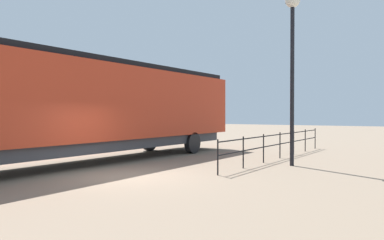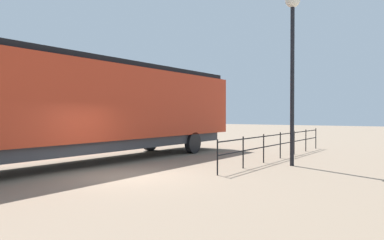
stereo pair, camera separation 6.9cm
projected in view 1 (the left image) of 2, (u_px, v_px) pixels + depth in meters
name	position (u px, v px, depth m)	size (l,w,h in m)	color
ground_plane	(126.00, 177.00, 12.56)	(120.00, 120.00, 0.00)	#84705B
locomotive	(94.00, 105.00, 16.17)	(3.18, 18.52, 4.30)	red
lamp_post	(292.00, 37.00, 15.15)	(0.60, 0.60, 6.83)	black
platform_fence	(280.00, 141.00, 17.78)	(0.05, 11.84, 1.20)	black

